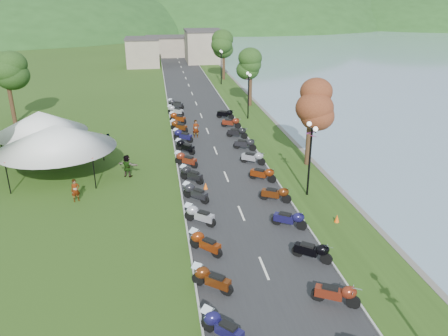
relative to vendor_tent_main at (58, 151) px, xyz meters
name	(u,v)px	position (x,y,z in m)	size (l,w,h in m)	color
road	(201,116)	(12.38, 15.79, -1.99)	(7.00, 120.00, 0.02)	#28282A
hills_backdrop	(164,25)	(12.38, 175.79, -2.00)	(360.00, 120.00, 76.00)	#285621
far_building	(168,48)	(10.38, 60.79, 0.50)	(18.00, 16.00, 5.00)	gray
moto_row_left	(193,184)	(9.65, -4.38, -1.45)	(2.60, 50.19, 1.10)	#331411
moto_row_right	(262,174)	(14.89, -3.39, -1.45)	(2.60, 37.31, 1.10)	#331411
vendor_tent_main	(58,151)	(0.00, 0.00, 0.00)	(5.74, 5.74, 4.00)	white
vendor_tent_side	(42,135)	(-2.08, 4.33, 0.00)	(4.91, 4.91, 4.00)	white
tree_lakeside	(310,119)	(19.28, -0.62, 1.77)	(2.71, 2.71, 7.54)	#284D19
pedestrian_a	(77,201)	(1.85, -4.80, -2.00)	(0.58, 0.42, 1.58)	slate
pedestrian_b	(86,152)	(1.09, 5.08, -2.00)	(0.86, 0.47, 1.76)	slate
pedestrian_c	(55,156)	(-1.36, 4.47, -2.00)	(0.99, 0.41, 1.53)	slate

